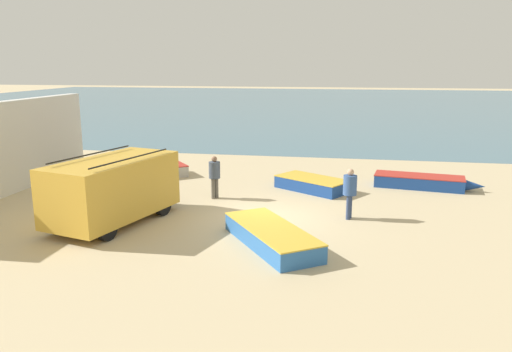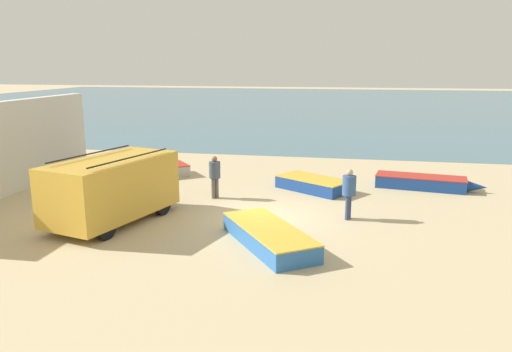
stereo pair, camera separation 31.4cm
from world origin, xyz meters
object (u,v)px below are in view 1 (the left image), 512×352
Objects in this scene: fishing_rowboat_3 at (423,182)px; fisherman_1 at (350,189)px; fishing_rowboat_2 at (269,235)px; parked_van at (113,188)px; fishing_rowboat_0 at (144,172)px; fishing_rowboat_1 at (310,184)px; fisherman_0 at (215,173)px.

fisherman_1 is (-3.18, -5.08, 0.79)m from fishing_rowboat_3.
fishing_rowboat_2 is 3.86m from fisherman_1.
parked_van reaches higher than fishing_rowboat_0.
fisherman_1 reaches higher than fishing_rowboat_1.
fishing_rowboat_1 is at bearing 64.40° from fisherman_0.
fishing_rowboat_1 is (6.23, 5.78, -0.95)m from parked_van.
fishing_rowboat_1 is 0.79× the size of fishing_rowboat_3.
fisherman_1 reaches higher than fisherman_0.
fisherman_0 is at bearing -2.93° from fishing_rowboat_2.
parked_van is 1.14× the size of fishing_rowboat_2.
fishing_rowboat_2 is at bearing -23.34° from fisherman_0.
fisherman_0 is (4.24, -2.92, 0.76)m from fishing_rowboat_0.
fishing_rowboat_0 is at bearing 27.09° from fishing_rowboat_1.
fishing_rowboat_2 is at bearing -115.44° from fishing_rowboat_3.
fishing_rowboat_2 is 9.76m from fishing_rowboat_3.
fishing_rowboat_0 is at bearing -179.81° from fisherman_0.
fisherman_0 is (-8.50, -3.29, 0.76)m from fishing_rowboat_3.
fishing_rowboat_2 is at bearing 94.72° from fishing_rowboat_0.
fisherman_0 is at bearing -19.53° from parked_van.
fishing_rowboat_0 is at bearing 29.56° from parked_van.
fishing_rowboat_1 is 4.95m from fishing_rowboat_3.
fisherman_1 is at bearing 115.29° from fishing_rowboat_0.
fisherman_1 reaches higher than fishing_rowboat_3.
fishing_rowboat_0 is 5.20m from fisherman_0.
parked_van reaches higher than fishing_rowboat_3.
parked_van is at bearing -89.89° from fisherman_0.
fishing_rowboat_3 is 6.04m from fisherman_1.
fishing_rowboat_1 is at bearing -40.99° from fishing_rowboat_2.
fisherman_1 reaches higher than fishing_rowboat_2.
fishing_rowboat_1 is 2.06× the size of fisherman_1.
fishing_rowboat_3 is at bearing 143.18° from fishing_rowboat_0.
fishing_rowboat_2 is 2.61× the size of fisherman_0.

